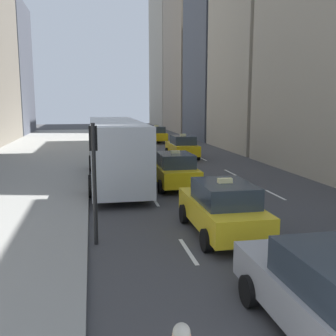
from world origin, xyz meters
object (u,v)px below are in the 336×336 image
taxi_third (174,170)px  taxi_fourth (156,134)px  traffic_light_pole (94,164)px  city_bus (115,149)px  taxi_lead (182,147)px  taxi_second (222,208)px

taxi_third → taxi_fourth: size_ratio=1.00×
taxi_fourth → traffic_light_pole: traffic_light_pole is taller
city_bus → traffic_light_pole: 9.35m
taxi_fourth → traffic_light_pole: 30.87m
taxi_lead → traffic_light_pole: (-6.75, -17.69, 1.53)m
taxi_second → taxi_lead: bearing=81.0°
taxi_third → taxi_fourth: 22.89m
taxi_lead → traffic_light_pole: traffic_light_pole is taller
city_bus → taxi_third: bearing=-34.0°
taxi_lead → taxi_second: bearing=-99.0°
taxi_lead → taxi_third: bearing=-105.2°
taxi_second → taxi_fourth: 30.20m
taxi_third → city_bus: (-2.81, 1.90, 0.91)m
city_bus → traffic_light_pole: traffic_light_pole is taller
taxi_lead → taxi_third: same height
taxi_third → taxi_second: bearing=-90.0°
taxi_lead → taxi_fourth: size_ratio=1.00×
taxi_fourth → city_bus: size_ratio=0.38×
city_bus → taxi_lead: bearing=56.3°
city_bus → traffic_light_pole: bearing=-97.0°
taxi_fourth → city_bus: 21.58m
taxi_second → taxi_fourth: same height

